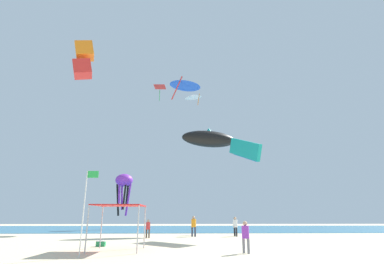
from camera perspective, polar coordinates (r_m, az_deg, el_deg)
The scene contains 17 objects.
ground at distance 18.29m, azimuth 6.75°, elevation -22.15°, with size 110.00×110.00×0.10m, color beige.
ocean_strip at distance 47.30m, azimuth 1.48°, elevation -18.39°, with size 110.00×25.70×0.03m, color teal.
canopy_tent at distance 18.17m, azimuth -14.02°, elevation -14.16°, with size 2.76×2.89×2.53m.
person_near_tent at distance 29.28m, azimuth 0.33°, elevation -17.67°, with size 0.45×0.45×1.89m.
person_leftmost at distance 29.91m, azimuth 8.48°, elevation -17.56°, with size 0.43×0.46×1.81m.
person_central at distance 27.74m, azimuth -8.62°, elevation -17.95°, with size 0.39×0.38×1.59m.
person_rightmost at distance 31.29m, azimuth 0.30°, elevation -17.64°, with size 0.45×0.43×1.82m.
person_far_shore at distance 16.76m, azimuth 10.44°, elevation -19.10°, with size 0.39×0.39×1.64m.
banner_flag at distance 15.88m, azimuth -20.17°, elevation -13.18°, with size 0.61×0.06×4.13m.
cooler_box at distance 20.95m, azimuth -17.44°, elevation -20.17°, with size 0.57×0.37×0.35m.
kite_delta_white at distance 48.35m, azimuth 0.22°, elevation 7.03°, with size 3.94×3.94×2.48m.
kite_inflatable_black at distance 35.68m, azimuth 3.37°, elevation -1.35°, with size 7.21×3.96×2.55m.
kite_box_orange at distance 29.76m, azimuth -20.53°, elevation 13.06°, with size 2.18×2.01×3.57m.
kite_diamond_red at distance 46.43m, azimuth -6.32°, elevation 8.64°, with size 1.86×1.86×2.39m.
kite_octopus_purple at distance 45.02m, azimuth -13.18°, elevation -9.59°, with size 3.57×3.57×6.04m.
kite_parafoil_teal at distance 28.76m, azimuth 10.26°, elevation -3.35°, with size 2.21×5.18×3.26m.
kite_delta_blue at distance 42.36m, azimuth -1.32°, elevation 9.50°, with size 6.28×6.27×3.67m.
Camera 1 is at (-2.50, -18.02, 1.91)m, focal length 27.20 mm.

